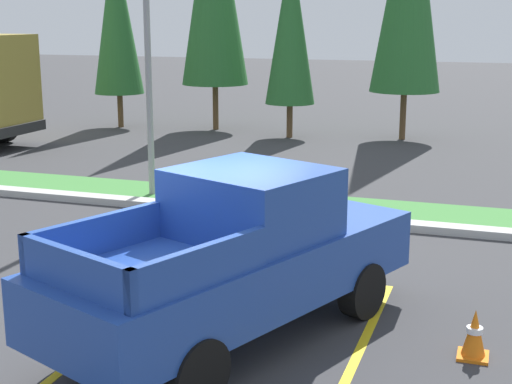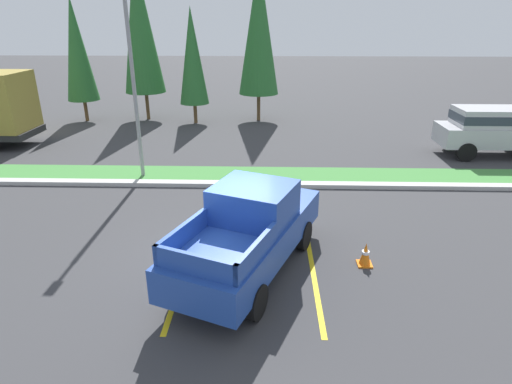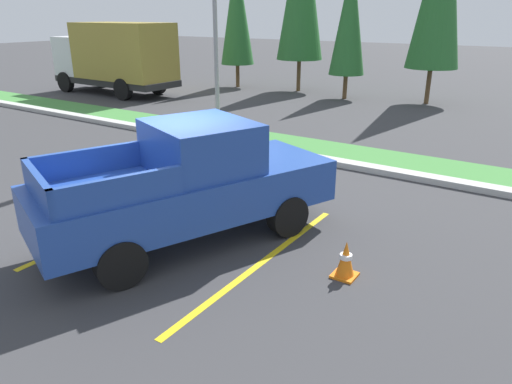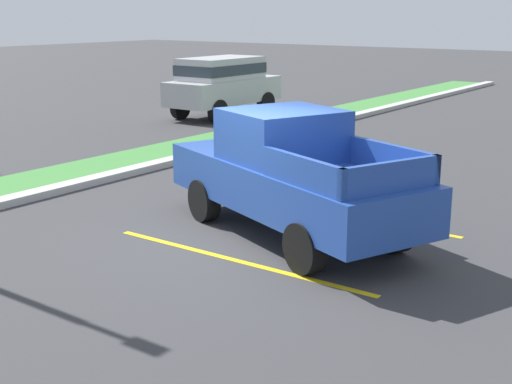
{
  "view_description": "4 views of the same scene",
  "coord_description": "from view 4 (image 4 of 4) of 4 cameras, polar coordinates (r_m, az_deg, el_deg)",
  "views": [
    {
      "loc": [
        3.75,
        -8.71,
        3.91
      ],
      "look_at": [
        0.32,
        1.46,
        1.38
      ],
      "focal_mm": 52.31,
      "sensor_mm": 36.0,
      "label": 1
    },
    {
      "loc": [
        1.17,
        -9.47,
        5.7
      ],
      "look_at": [
        0.85,
        1.69,
        1.13
      ],
      "focal_mm": 30.16,
      "sensor_mm": 36.0,
      "label": 2
    },
    {
      "loc": [
        5.97,
        -6.3,
        3.81
      ],
      "look_at": [
        1.66,
        0.22,
        0.85
      ],
      "focal_mm": 33.22,
      "sensor_mm": 36.0,
      "label": 3
    },
    {
      "loc": [
        -8.79,
        -6.72,
        3.68
      ],
      "look_at": [
        0.42,
        -0.03,
        0.74
      ],
      "focal_mm": 49.35,
      "sensor_mm": 36.0,
      "label": 4
    }
  ],
  "objects": [
    {
      "name": "ground_plane",
      "position": [
        11.67,
        -1.33,
        -3.93
      ],
      "size": [
        120.0,
        120.0,
        0.0
      ],
      "primitive_type": "plane",
      "color": "#38383A"
    },
    {
      "name": "parking_line_near",
      "position": [
        10.74,
        -1.63,
        -5.56
      ],
      "size": [
        0.12,
        4.8,
        0.01
      ],
      "primitive_type": "cube",
      "color": "yellow",
      "rests_on": "ground"
    },
    {
      "name": "parking_line_far",
      "position": [
        13.21,
        6.6,
        -1.8
      ],
      "size": [
        0.12,
        4.8,
        0.01
      ],
      "primitive_type": "cube",
      "color": "yellow",
      "rests_on": "ground"
    },
    {
      "name": "curb_strip",
      "position": [
        15.09,
        -16.62,
        0.03
      ],
      "size": [
        56.0,
        0.4,
        0.15
      ],
      "primitive_type": "cube",
      "color": "#B2B2AD",
      "rests_on": "ground"
    },
    {
      "name": "grass_median",
      "position": [
        15.97,
        -19.02,
        0.45
      ],
      "size": [
        56.0,
        1.8,
        0.06
      ],
      "primitive_type": "cube",
      "color": "#42843D",
      "rests_on": "ground"
    },
    {
      "name": "pickup_truck_main",
      "position": [
        11.7,
        2.84,
        1.41
      ],
      "size": [
        3.72,
        5.54,
        2.1
      ],
      "color": "black",
      "rests_on": "ground"
    },
    {
      "name": "suv_distant",
      "position": [
        25.32,
        -2.71,
        8.91
      ],
      "size": [
        4.6,
        1.96,
        2.1
      ],
      "color": "black",
      "rests_on": "ground"
    },
    {
      "name": "traffic_cone",
      "position": [
        14.39,
        8.08,
        0.69
      ],
      "size": [
        0.36,
        0.36,
        0.6
      ],
      "color": "orange",
      "rests_on": "ground"
    }
  ]
}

